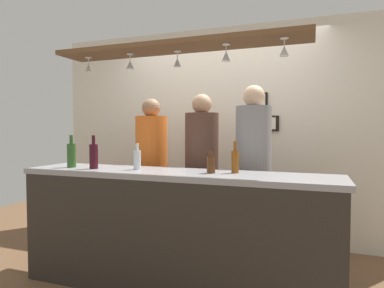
# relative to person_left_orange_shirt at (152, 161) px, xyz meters

# --- Properties ---
(ground_plane) EXTENTS (8.00, 8.00, 0.00)m
(ground_plane) POSITION_rel_person_left_orange_shirt_xyz_m (0.53, -0.30, -1.02)
(ground_plane) COLOR brown
(back_wall) EXTENTS (4.40, 0.06, 2.60)m
(back_wall) POSITION_rel_person_left_orange_shirt_xyz_m (0.53, 0.80, 0.28)
(back_wall) COLOR silver
(back_wall) RESTS_ON ground_plane
(bar_counter) EXTENTS (2.70, 0.55, 1.01)m
(bar_counter) POSITION_rel_person_left_orange_shirt_xyz_m (0.53, -0.80, -0.34)
(bar_counter) COLOR #99999E
(bar_counter) RESTS_ON ground_plane
(overhead_glass_rack) EXTENTS (2.20, 0.36, 0.04)m
(overhead_glass_rack) POSITION_rel_person_left_orange_shirt_xyz_m (0.53, -0.60, 1.03)
(overhead_glass_rack) COLOR brown
(hanging_wineglass_far_left) EXTENTS (0.07, 0.07, 0.13)m
(hanging_wineglass_far_left) POSITION_rel_person_left_orange_shirt_xyz_m (-0.35, -0.58, 0.92)
(hanging_wineglass_far_left) COLOR silver
(hanging_wineglass_far_left) RESTS_ON overhead_glass_rack
(hanging_wineglass_left) EXTENTS (0.07, 0.07, 0.13)m
(hanging_wineglass_left) POSITION_rel_person_left_orange_shirt_xyz_m (0.09, -0.58, 0.92)
(hanging_wineglass_left) COLOR silver
(hanging_wineglass_left) RESTS_ON overhead_glass_rack
(hanging_wineglass_center_left) EXTENTS (0.07, 0.07, 0.13)m
(hanging_wineglass_center_left) POSITION_rel_person_left_orange_shirt_xyz_m (0.52, -0.53, 0.92)
(hanging_wineglass_center_left) COLOR silver
(hanging_wineglass_center_left) RESTS_ON overhead_glass_rack
(hanging_wineglass_center) EXTENTS (0.07, 0.07, 0.13)m
(hanging_wineglass_center) POSITION_rel_person_left_orange_shirt_xyz_m (0.97, -0.62, 0.92)
(hanging_wineglass_center) COLOR silver
(hanging_wineglass_center) RESTS_ON overhead_glass_rack
(hanging_wineglass_center_right) EXTENTS (0.07, 0.07, 0.13)m
(hanging_wineglass_center_right) POSITION_rel_person_left_orange_shirt_xyz_m (1.42, -0.65, 0.92)
(hanging_wineglass_center_right) COLOR silver
(hanging_wineglass_center_right) RESTS_ON overhead_glass_rack
(person_left_orange_shirt) EXTENTS (0.34, 0.34, 1.69)m
(person_left_orange_shirt) POSITION_rel_person_left_orange_shirt_xyz_m (0.00, 0.00, 0.00)
(person_left_orange_shirt) COLOR #2D334C
(person_left_orange_shirt) RESTS_ON ground_plane
(person_middle_brown_shirt) EXTENTS (0.34, 0.34, 1.72)m
(person_middle_brown_shirt) POSITION_rel_person_left_orange_shirt_xyz_m (0.57, 0.00, 0.02)
(person_middle_brown_shirt) COLOR #2D334C
(person_middle_brown_shirt) RESTS_ON ground_plane
(person_right_grey_shirt) EXTENTS (0.34, 0.34, 1.78)m
(person_right_grey_shirt) POSITION_rel_person_left_orange_shirt_xyz_m (1.09, 0.00, 0.06)
(person_right_grey_shirt) COLOR #2D334C
(person_right_grey_shirt) RESTS_ON ground_plane
(bottle_soda_clear) EXTENTS (0.06, 0.06, 0.23)m
(bottle_soda_clear) POSITION_rel_person_left_orange_shirt_xyz_m (0.18, -0.63, 0.08)
(bottle_soda_clear) COLOR silver
(bottle_soda_clear) RESTS_ON bar_counter
(bottle_beer_amber_tall) EXTENTS (0.06, 0.06, 0.26)m
(bottle_beer_amber_tall) POSITION_rel_person_left_orange_shirt_xyz_m (1.04, -0.56, 0.09)
(bottle_beer_amber_tall) COLOR brown
(bottle_beer_amber_tall) RESTS_ON bar_counter
(bottle_champagne_green) EXTENTS (0.08, 0.08, 0.30)m
(bottle_champagne_green) POSITION_rel_person_left_orange_shirt_xyz_m (-0.48, -0.69, 0.11)
(bottle_champagne_green) COLOR #2D5623
(bottle_champagne_green) RESTS_ON bar_counter
(bottle_wine_dark_red) EXTENTS (0.08, 0.08, 0.30)m
(bottle_wine_dark_red) POSITION_rel_person_left_orange_shirt_xyz_m (-0.21, -0.71, 0.11)
(bottle_wine_dark_red) COLOR #380F19
(bottle_wine_dark_red) RESTS_ON bar_counter
(bottle_beer_brown_stubby) EXTENTS (0.07, 0.07, 0.18)m
(bottle_beer_brown_stubby) POSITION_rel_person_left_orange_shirt_xyz_m (0.86, -0.64, 0.06)
(bottle_beer_brown_stubby) COLOR #512D14
(bottle_beer_brown_stubby) RESTS_ON bar_counter
(picture_frame_lower_pair) EXTENTS (0.30, 0.02, 0.18)m
(picture_frame_lower_pair) POSITION_rel_person_left_orange_shirt_xyz_m (1.11, 0.76, 0.41)
(picture_frame_lower_pair) COLOR black
(picture_frame_lower_pair) RESTS_ON back_wall
(picture_frame_upper_small) EXTENTS (0.22, 0.02, 0.18)m
(picture_frame_upper_small) POSITION_rel_person_left_orange_shirt_xyz_m (1.02, 0.76, 0.68)
(picture_frame_upper_small) COLOR black
(picture_frame_upper_small) RESTS_ON back_wall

